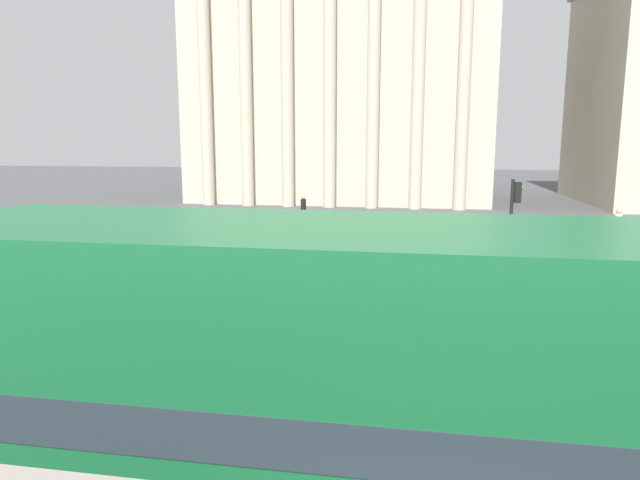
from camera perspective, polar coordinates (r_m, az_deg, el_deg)
double_decker_bus at (r=5.95m, az=13.66°, el=-15.83°), size 10.93×2.71×3.96m
plaza_building_left at (r=48.96m, az=2.32°, el=16.61°), size 23.82×14.53×21.12m
traffic_light_near at (r=12.63m, az=-2.19°, el=-2.26°), size 0.42×0.24×3.21m
traffic_light_mid at (r=20.44m, az=18.78°, el=2.41°), size 0.42×0.24×3.52m
pedestrian_black at (r=33.91m, az=-1.68°, el=3.31°), size 0.32×0.32×1.60m
pedestrian_white at (r=29.04m, az=27.62°, el=1.32°), size 0.32×0.32×1.78m
pedestrian_grey at (r=28.23m, az=5.24°, el=1.99°), size 0.32×0.32×1.63m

